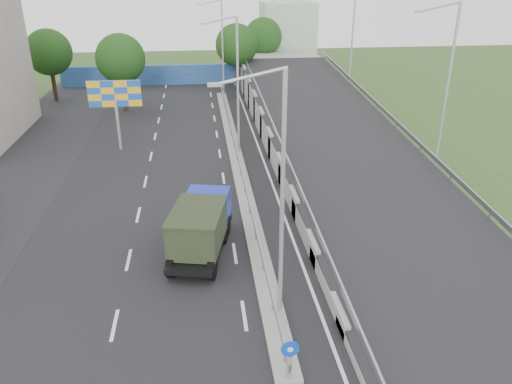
{
  "coord_description": "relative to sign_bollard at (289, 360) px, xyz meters",
  "views": [
    {
      "loc": [
        -2.69,
        -10.8,
        13.3
      ],
      "look_at": [
        0.2,
        13.63,
        2.2
      ],
      "focal_mm": 35.0,
      "sensor_mm": 36.0,
      "label": 1
    }
  ],
  "objects": [
    {
      "name": "lamp_post_near",
      "position": [
        0.11,
        3.83,
        4.77
      ],
      "size": [
        2.74,
        0.18,
        10.08
      ],
      "color": "#B2B5B7",
      "rests_on": "median"
    },
    {
      "name": "lamp_post_far",
      "position": [
        0.11,
        43.83,
        4.77
      ],
      "size": [
        2.74,
        0.18,
        10.08
      ],
      "color": "#B2B5B7",
      "rests_on": "median"
    },
    {
      "name": "median",
      "position": [
        0.0,
        21.83,
        -0.93
      ],
      "size": [
        1.0,
        44.0,
        0.2
      ],
      "primitive_type": "cube",
      "color": "gray",
      "rests_on": "ground"
    },
    {
      "name": "lamp_post_mid",
      "position": [
        0.11,
        23.83,
        4.77
      ],
      "size": [
        2.74,
        0.18,
        10.08
      ],
      "color": "#B2B5B7",
      "rests_on": "median"
    },
    {
      "name": "tree_left_far",
      "position": [
        -18.0,
        42.83,
        4.14
      ],
      "size": [
        4.8,
        4.8,
        7.6
      ],
      "color": "black",
      "rests_on": "ground"
    },
    {
      "name": "dump_truck",
      "position": [
        -2.84,
        9.31,
        0.47
      ],
      "size": [
        3.5,
        6.49,
        2.71
      ],
      "rotation": [
        0.0,
        0.0,
        -0.22
      ],
      "color": "black",
      "rests_on": "ground"
    },
    {
      "name": "median_guardrail",
      "position": [
        0.0,
        21.83,
        -0.28
      ],
      "size": [
        0.09,
        44.0,
        0.71
      ],
      "color": "gray",
      "rests_on": "median"
    },
    {
      "name": "sign_bollard",
      "position": [
        0.0,
        0.0,
        0.0
      ],
      "size": [
        0.64,
        0.23,
        1.67
      ],
      "color": "black",
      "rests_on": "median"
    },
    {
      "name": "church",
      "position": [
        10.0,
        57.83,
        4.28
      ],
      "size": [
        7.0,
        7.0,
        13.8
      ],
      "color": "#B2CCAD",
      "rests_on": "ground"
    },
    {
      "name": "tree_median_far",
      "position": [
        2.0,
        45.83,
        4.14
      ],
      "size": [
        4.8,
        4.8,
        7.6
      ],
      "color": "black",
      "rests_on": "ground"
    },
    {
      "name": "billboard",
      "position": [
        -9.0,
        25.83,
        3.15
      ],
      "size": [
        4.0,
        0.24,
        5.5
      ],
      "color": "#B2B5B7",
      "rests_on": "ground"
    },
    {
      "name": "overpass_ramp",
      "position": [
        7.5,
        21.83,
        0.72
      ],
      "size": [
        10.0,
        50.0,
        3.5
      ],
      "color": "gray",
      "rests_on": "ground"
    },
    {
      "name": "tree_ramp_far",
      "position": [
        6.0,
        52.83,
        4.14
      ],
      "size": [
        4.8,
        4.8,
        7.6
      ],
      "color": "black",
      "rests_on": "ground"
    },
    {
      "name": "blue_wall",
      "position": [
        -4.0,
        49.83,
        0.17
      ],
      "size": [
        30.0,
        0.5,
        2.4
      ],
      "primitive_type": "cube",
      "color": "navy",
      "rests_on": "ground"
    },
    {
      "name": "road_surface",
      "position": [
        -3.0,
        17.83,
        -1.03
      ],
      "size": [
        26.0,
        90.0,
        0.04
      ],
      "primitive_type": "cube",
      "color": "black",
      "rests_on": "ground"
    },
    {
      "name": "tree_left_mid",
      "position": [
        -10.0,
        37.83,
        4.14
      ],
      "size": [
        4.8,
        4.8,
        7.6
      ],
      "color": "black",
      "rests_on": "ground"
    }
  ]
}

